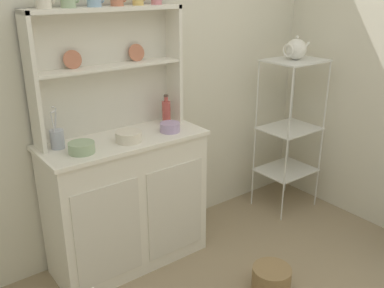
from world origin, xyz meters
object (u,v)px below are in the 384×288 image
bakers_rack (290,120)px  jam_bottle (166,111)px  hutch_shelf_unit (106,62)px  floor_basket (271,279)px  utensil_jar (57,138)px  cup_cream_0 (44,0)px  bowl_mixing_large (82,148)px  porcelain_teapot (296,49)px  hutch_cabinet (127,200)px

bakers_rack → jam_bottle: bakers_rack is taller
hutch_shelf_unit → floor_basket: hutch_shelf_unit is taller
bakers_rack → jam_bottle: 1.10m
utensil_jar → hutch_shelf_unit: bearing=12.7°
bakers_rack → floor_basket: bakers_rack is taller
floor_basket → utensil_jar: utensil_jar is taller
floor_basket → jam_bottle: size_ratio=1.21×
bakers_rack → cup_cream_0: 2.04m
utensil_jar → floor_basket: bearing=-43.9°
bowl_mixing_large → utensil_jar: bearing=118.1°
bowl_mixing_large → utensil_jar: size_ratio=0.60×
bowl_mixing_large → jam_bottle: (0.69, 0.16, 0.05)m
jam_bottle → bakers_rack: bearing=-10.5°
cup_cream_0 → porcelain_teapot: 1.85m
jam_bottle → porcelain_teapot: (1.06, -0.20, 0.35)m
hutch_shelf_unit → floor_basket: size_ratio=4.03×
cup_cream_0 → bowl_mixing_large: size_ratio=0.62×
utensil_jar → porcelain_teapot: 1.87m
bakers_rack → jam_bottle: bearing=169.5°
floor_basket → cup_cream_0: size_ratio=2.58×
jam_bottle → bowl_mixing_large: bearing=-166.9°
bowl_mixing_large → floor_basket: bearing=-41.2°
cup_cream_0 → bowl_mixing_large: bearing=-76.0°
porcelain_teapot → floor_basket: bearing=-142.1°
floor_basket → jam_bottle: bearing=99.9°
hutch_cabinet → bakers_rack: (1.44, -0.11, 0.31)m
bakers_rack → bowl_mixing_large: bakers_rack is taller
hutch_cabinet → bowl_mixing_large: (-0.30, -0.07, 0.47)m
porcelain_teapot → hutch_cabinet: bearing=175.6°
cup_cream_0 → utensil_jar: size_ratio=0.38×
cup_cream_0 → porcelain_teapot: (1.79, -0.23, -0.39)m
hutch_cabinet → floor_basket: size_ratio=4.32×
bakers_rack → bowl_mixing_large: 1.75m
hutch_shelf_unit → bowl_mixing_large: (-0.30, -0.24, -0.42)m
bakers_rack → utensil_jar: 1.85m
bowl_mixing_large → porcelain_teapot: 1.79m
hutch_cabinet → floor_basket: (0.54, -0.81, -0.38)m
bakers_rack → utensil_jar: bakers_rack is taller
floor_basket → utensil_jar: 1.55m
hutch_cabinet → cup_cream_0: (-0.35, 0.12, 1.25)m
cup_cream_0 → bowl_mixing_large: cup_cream_0 is taller
hutch_cabinet → porcelain_teapot: size_ratio=4.20×
porcelain_teapot → hutch_shelf_unit: bearing=169.2°
hutch_cabinet → porcelain_teapot: (1.44, -0.11, 0.87)m
hutch_cabinet → hutch_shelf_unit: bearing=90.0°
cup_cream_0 → utensil_jar: bearing=-126.2°
hutch_shelf_unit → cup_cream_0: bearing=-173.1°
hutch_shelf_unit → floor_basket: (0.54, -0.98, -1.26)m
floor_basket → porcelain_teapot: bearing=37.9°
jam_bottle → porcelain_teapot: porcelain_teapot is taller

